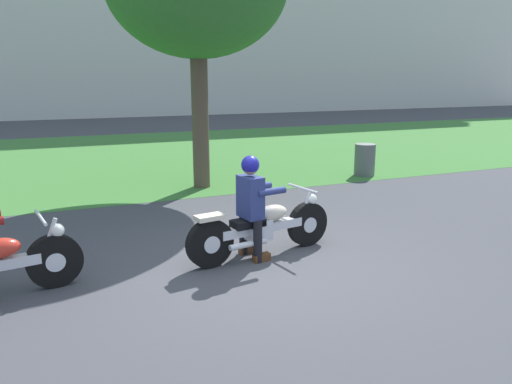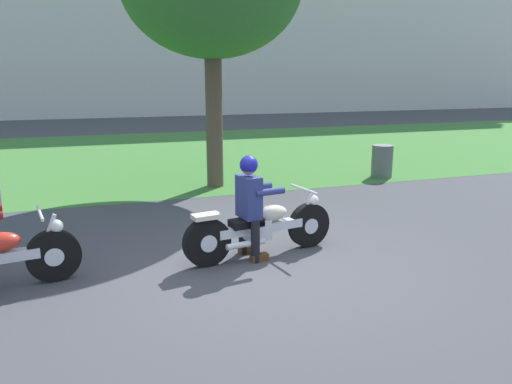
% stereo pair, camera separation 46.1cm
% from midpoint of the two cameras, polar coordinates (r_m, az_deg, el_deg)
% --- Properties ---
extents(ground, '(120.00, 120.00, 0.00)m').
position_cam_midpoint_polar(ground, '(6.34, -1.11, -8.75)').
color(ground, '#424247').
extents(grass_verge, '(60.00, 12.00, 0.01)m').
position_cam_midpoint_polar(grass_verge, '(15.65, -14.66, 4.19)').
color(grass_verge, '#3D7533').
rests_on(grass_verge, ground).
extents(motorcycle_lead, '(2.20, 0.71, 0.88)m').
position_cam_midpoint_polar(motorcycle_lead, '(6.59, -1.27, -4.28)').
color(motorcycle_lead, black).
rests_on(motorcycle_lead, ground).
extents(rider_lead, '(0.60, 0.52, 1.40)m').
position_cam_midpoint_polar(rider_lead, '(6.39, -2.60, -0.88)').
color(rider_lead, black).
rests_on(rider_lead, ground).
extents(trash_can, '(0.50, 0.50, 0.78)m').
position_cam_midpoint_polar(trash_can, '(12.23, 11.60, 3.72)').
color(trash_can, '#595E5B').
rests_on(trash_can, ground).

